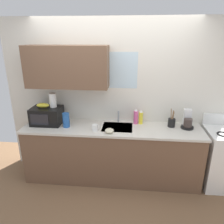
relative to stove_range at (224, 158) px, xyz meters
The scene contains 14 objects.
kitchen_wall_assembly 2.10m from the stove_range, behind, with size 3.52×0.42×2.50m.
counter_unit 1.72m from the stove_range, behind, with size 2.75×0.63×0.90m.
sink_faucet 1.74m from the stove_range, behind, with size 0.03×0.03×0.18m, color #B2B5BA.
stove_range is the anchor object (origin of this frame).
microwave 2.82m from the stove_range, behind, with size 0.46×0.35×0.27m.
banana_bunch 2.91m from the stove_range, behind, with size 0.20×0.11×0.07m, color gold.
paper_towel_roll 2.79m from the stove_range, behind, with size 0.11×0.11×0.22m, color white.
coffee_maker 0.80m from the stove_range, 169.75° to the left, with size 0.19×0.21×0.28m.
dish_soap_bottle_pink 1.48m from the stove_range, behind, with size 0.07×0.07×0.25m.
dish_soap_bottle_yellow 1.40m from the stove_range, behind, with size 0.06×0.06×0.23m.
cereal_canister 2.48m from the stove_range, behind, with size 0.10×0.10×0.22m, color #2659A5.
mug_white 2.02m from the stove_range, behind, with size 0.08×0.08×0.10m, color white.
utensil_crock 0.97m from the stove_range, behind, with size 0.11×0.11×0.29m.
small_bowl 1.81m from the stove_range, behind, with size 0.13×0.13×0.07m, color beige.
Camera 1 is at (0.29, -2.98, 2.22)m, focal length 34.09 mm.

